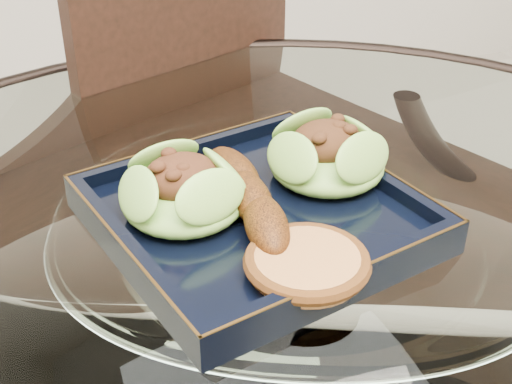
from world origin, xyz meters
name	(u,v)px	position (x,y,z in m)	size (l,w,h in m)	color
dining_chair	(238,239)	(0.08, 0.40, 0.50)	(0.50, 0.50, 0.89)	black
navy_plate	(256,219)	(-0.02, 0.06, 0.77)	(0.27, 0.27, 0.02)	black
lettuce_wrap_left	(184,194)	(-0.08, 0.08, 0.80)	(0.11, 0.11, 0.04)	#598C28
lettuce_wrap_right	(327,158)	(0.07, 0.09, 0.80)	(0.11, 0.11, 0.04)	#5B8D29
roasted_plantain	(249,197)	(-0.03, 0.06, 0.80)	(0.18, 0.04, 0.03)	#602C0A
crumb_patty	(307,264)	(-0.01, -0.04, 0.79)	(0.09, 0.09, 0.02)	#BD7D3F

